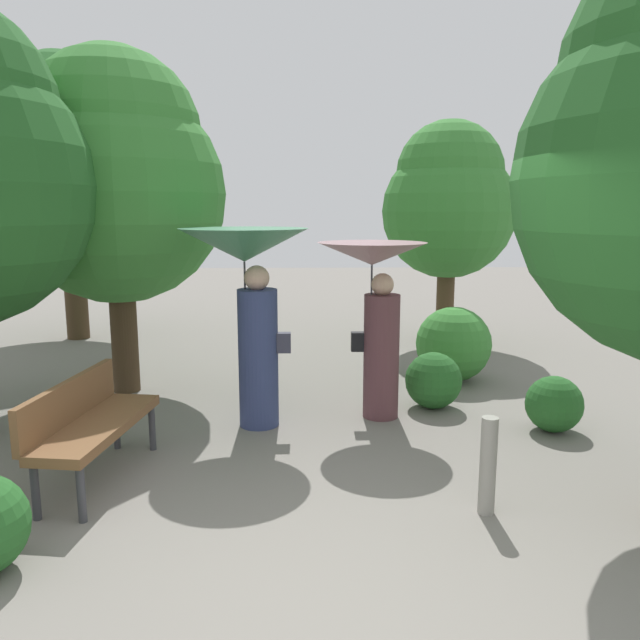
# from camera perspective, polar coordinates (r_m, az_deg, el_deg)

# --- Properties ---
(ground_plane) EXTENTS (40.00, 40.00, 0.00)m
(ground_plane) POSITION_cam_1_polar(r_m,az_deg,el_deg) (3.84, 1.56, -24.43)
(ground_plane) COLOR slate
(person_left) EXTENTS (1.27, 1.27, 1.99)m
(person_left) POSITION_cam_1_polar(r_m,az_deg,el_deg) (6.15, -6.57, 3.67)
(person_left) COLOR navy
(person_left) RESTS_ON ground
(person_right) EXTENTS (1.12, 1.12, 1.84)m
(person_right) POSITION_cam_1_polar(r_m,az_deg,el_deg) (6.42, 5.14, 2.37)
(person_right) COLOR #563338
(person_right) RESTS_ON ground
(park_bench) EXTENTS (0.69, 1.55, 0.83)m
(park_bench) POSITION_cam_1_polar(r_m,az_deg,el_deg) (5.37, -20.47, -8.60)
(park_bench) COLOR #38383D
(park_bench) RESTS_ON ground
(tree_near_right) EXTENTS (2.10, 2.10, 3.55)m
(tree_near_right) POSITION_cam_1_polar(r_m,az_deg,el_deg) (10.14, 11.75, 10.75)
(tree_near_right) COLOR #4C3823
(tree_near_right) RESTS_ON ground
(tree_mid_left) EXTENTS (2.52, 2.52, 3.98)m
(tree_mid_left) POSITION_cam_1_polar(r_m,az_deg,el_deg) (7.65, -18.30, 12.44)
(tree_mid_left) COLOR #42301E
(tree_mid_left) RESTS_ON ground
(tree_far_back) EXTENTS (2.91, 2.91, 4.64)m
(tree_far_back) POSITION_cam_1_polar(r_m,az_deg,el_deg) (11.19, -22.28, 13.55)
(tree_far_back) COLOR #42301E
(tree_far_back) RESTS_ON ground
(bush_path_left) EXTENTS (0.62, 0.62, 0.62)m
(bush_path_left) POSITION_cam_1_polar(r_m,az_deg,el_deg) (6.99, 10.38, -5.49)
(bush_path_left) COLOR #235B23
(bush_path_left) RESTS_ON ground
(bush_path_right) EXTENTS (0.56, 0.56, 0.56)m
(bush_path_right) POSITION_cam_1_polar(r_m,az_deg,el_deg) (6.60, 20.72, -7.24)
(bush_path_right) COLOR #235B23
(bush_path_right) RESTS_ON ground
(bush_behind_bench) EXTENTS (0.96, 0.96, 0.96)m
(bush_behind_bench) POSITION_cam_1_polar(r_m,az_deg,el_deg) (8.09, 12.17, -2.18)
(bush_behind_bench) COLOR #387F33
(bush_behind_bench) RESTS_ON ground
(path_marker_post) EXTENTS (0.12, 0.12, 0.73)m
(path_marker_post) POSITION_cam_1_polar(r_m,az_deg,el_deg) (4.73, 15.18, -12.81)
(path_marker_post) COLOR gray
(path_marker_post) RESTS_ON ground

